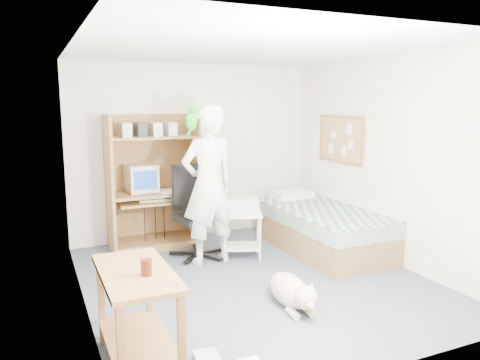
{
  "coord_description": "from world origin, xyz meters",
  "views": [
    {
      "loc": [
        -2.19,
        -4.47,
        1.96
      ],
      "look_at": [
        0.05,
        0.51,
        1.05
      ],
      "focal_mm": 35.0,
      "sensor_mm": 36.0,
      "label": 1
    }
  ],
  "objects_px": {
    "computer_hutch": "(153,187)",
    "dog": "(291,291)",
    "side_desk": "(137,304)",
    "bed": "(321,228)",
    "office_chair": "(196,224)",
    "printer_cart": "(242,228)",
    "person": "(209,186)"
  },
  "relations": [
    {
      "from": "computer_hutch",
      "to": "side_desk",
      "type": "xyz_separation_m",
      "value": [
        -0.85,
        -2.94,
        -0.33
      ]
    },
    {
      "from": "person",
      "to": "dog",
      "type": "height_order",
      "value": "person"
    },
    {
      "from": "side_desk",
      "to": "printer_cart",
      "type": "bearing_deg",
      "value": 48.26
    },
    {
      "from": "dog",
      "to": "computer_hutch",
      "type": "bearing_deg",
      "value": 112.14
    },
    {
      "from": "computer_hutch",
      "to": "bed",
      "type": "bearing_deg",
      "value": -29.29
    },
    {
      "from": "side_desk",
      "to": "dog",
      "type": "height_order",
      "value": "side_desk"
    },
    {
      "from": "computer_hutch",
      "to": "office_chair",
      "type": "height_order",
      "value": "computer_hutch"
    },
    {
      "from": "office_chair",
      "to": "side_desk",
      "type": "bearing_deg",
      "value": -127.4
    },
    {
      "from": "side_desk",
      "to": "person",
      "type": "distance_m",
      "value": 2.38
    },
    {
      "from": "bed",
      "to": "office_chair",
      "type": "distance_m",
      "value": 1.68
    },
    {
      "from": "computer_hutch",
      "to": "dog",
      "type": "height_order",
      "value": "computer_hutch"
    },
    {
      "from": "dog",
      "to": "printer_cart",
      "type": "xyz_separation_m",
      "value": [
        0.16,
        1.52,
        0.24
      ]
    },
    {
      "from": "computer_hutch",
      "to": "printer_cart",
      "type": "height_order",
      "value": "computer_hutch"
    },
    {
      "from": "side_desk",
      "to": "printer_cart",
      "type": "height_order",
      "value": "side_desk"
    },
    {
      "from": "side_desk",
      "to": "office_chair",
      "type": "relative_size",
      "value": 0.86
    },
    {
      "from": "bed",
      "to": "side_desk",
      "type": "distance_m",
      "value": 3.39
    },
    {
      "from": "person",
      "to": "dog",
      "type": "bearing_deg",
      "value": 91.79
    },
    {
      "from": "bed",
      "to": "office_chair",
      "type": "relative_size",
      "value": 1.74
    },
    {
      "from": "side_desk",
      "to": "person",
      "type": "bearing_deg",
      "value": 56.32
    },
    {
      "from": "bed",
      "to": "computer_hutch",
      "type": "bearing_deg",
      "value": 150.71
    },
    {
      "from": "side_desk",
      "to": "printer_cart",
      "type": "distance_m",
      "value": 2.61
    },
    {
      "from": "computer_hutch",
      "to": "office_chair",
      "type": "relative_size",
      "value": 1.55
    },
    {
      "from": "printer_cart",
      "to": "dog",
      "type": "bearing_deg",
      "value": -74.17
    },
    {
      "from": "side_desk",
      "to": "office_chair",
      "type": "xyz_separation_m",
      "value": [
        1.23,
        2.25,
        -0.08
      ]
    },
    {
      "from": "computer_hutch",
      "to": "dog",
      "type": "xyz_separation_m",
      "value": [
        0.72,
        -2.51,
        -0.66
      ]
    },
    {
      "from": "computer_hutch",
      "to": "printer_cart",
      "type": "bearing_deg",
      "value": -48.23
    },
    {
      "from": "dog",
      "to": "printer_cart",
      "type": "height_order",
      "value": "printer_cart"
    },
    {
      "from": "computer_hutch",
      "to": "dog",
      "type": "relative_size",
      "value": 1.88
    },
    {
      "from": "side_desk",
      "to": "person",
      "type": "relative_size",
      "value": 0.52
    },
    {
      "from": "bed",
      "to": "person",
      "type": "relative_size",
      "value": 1.05
    },
    {
      "from": "bed",
      "to": "office_chair",
      "type": "xyz_separation_m",
      "value": [
        -1.62,
        0.44,
        0.13
      ]
    },
    {
      "from": "bed",
      "to": "office_chair",
      "type": "height_order",
      "value": "office_chair"
    }
  ]
}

